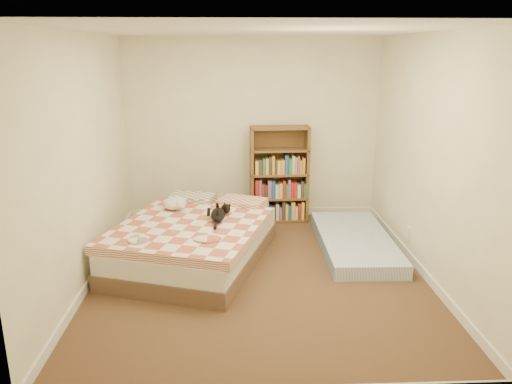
{
  "coord_description": "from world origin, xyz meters",
  "views": [
    {
      "loc": [
        -0.24,
        -4.9,
        2.33
      ],
      "look_at": [
        -0.02,
        0.3,
        0.84
      ],
      "focal_mm": 35.0,
      "sensor_mm": 36.0,
      "label": 1
    }
  ],
  "objects_px": {
    "floor_mattress": "(355,242)",
    "white_dog": "(176,203)",
    "bed": "(195,239)",
    "black_cat": "(218,214)",
    "bookshelf": "(279,185)"
  },
  "relations": [
    {
      "from": "floor_mattress",
      "to": "white_dog",
      "type": "xyz_separation_m",
      "value": [
        -2.16,
        0.12,
        0.48
      ]
    },
    {
      "from": "bed",
      "to": "white_dog",
      "type": "relative_size",
      "value": 6.94
    },
    {
      "from": "black_cat",
      "to": "white_dog",
      "type": "distance_m",
      "value": 0.64
    },
    {
      "from": "black_cat",
      "to": "bed",
      "type": "bearing_deg",
      "value": -152.09
    },
    {
      "from": "floor_mattress",
      "to": "black_cat",
      "type": "xyz_separation_m",
      "value": [
        -1.64,
        -0.25,
        0.47
      ]
    },
    {
      "from": "bed",
      "to": "bookshelf",
      "type": "height_order",
      "value": "bookshelf"
    },
    {
      "from": "bed",
      "to": "white_dog",
      "type": "distance_m",
      "value": 0.56
    },
    {
      "from": "white_dog",
      "to": "black_cat",
      "type": "bearing_deg",
      "value": -27.37
    },
    {
      "from": "white_dog",
      "to": "bookshelf",
      "type": "bearing_deg",
      "value": 44.44
    },
    {
      "from": "floor_mattress",
      "to": "black_cat",
      "type": "distance_m",
      "value": 1.72
    },
    {
      "from": "bookshelf",
      "to": "white_dog",
      "type": "xyz_separation_m",
      "value": [
        -1.32,
        -0.97,
        0.06
      ]
    },
    {
      "from": "bed",
      "to": "floor_mattress",
      "type": "xyz_separation_m",
      "value": [
        1.91,
        0.26,
        -0.16
      ]
    },
    {
      "from": "bed",
      "to": "black_cat",
      "type": "relative_size",
      "value": 3.84
    },
    {
      "from": "bookshelf",
      "to": "black_cat",
      "type": "xyz_separation_m",
      "value": [
        -0.8,
        -1.34,
        0.04
      ]
    },
    {
      "from": "bed",
      "to": "floor_mattress",
      "type": "height_order",
      "value": "bed"
    }
  ]
}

